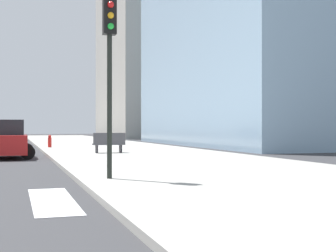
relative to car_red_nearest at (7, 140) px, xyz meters
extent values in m
cube|color=#9E9B93|center=(7.05, 0.84, -0.84)|extent=(10.00, 120.00, 0.15)
cube|color=silver|center=(1.15, -15.16, -0.91)|extent=(0.90, 4.00, 0.01)
cube|color=#9E9B93|center=(23.26, 47.40, 13.52)|extent=(18.00, 24.00, 28.88)
cube|color=red|center=(0.00, -0.07, -0.20)|extent=(2.02, 4.41, 0.94)
cube|color=#1E2328|center=(0.00, 0.20, 0.65)|extent=(1.69, 2.21, 0.79)
cylinder|color=black|center=(1.00, -1.44, -0.56)|extent=(0.71, 0.24, 0.71)
cylinder|color=black|center=(1.03, 1.29, -0.56)|extent=(0.71, 0.24, 0.71)
cylinder|color=black|center=(2.90, -12.52, 1.24)|extent=(0.14, 0.14, 4.02)
cube|color=black|center=(2.90, -12.52, 3.76)|extent=(0.36, 0.28, 1.00)
sphere|color=red|center=(2.90, -12.69, 4.06)|extent=(0.18, 0.18, 0.18)
sphere|color=orange|center=(2.90, -12.69, 3.76)|extent=(0.18, 0.18, 0.18)
sphere|color=green|center=(2.90, -12.69, 3.46)|extent=(0.18, 0.18, 0.18)
cube|color=#47474C|center=(5.43, 0.82, -0.29)|extent=(1.81, 0.60, 0.08)
cube|color=#47474C|center=(5.42, 0.58, 0.05)|extent=(1.80, 0.10, 0.60)
cube|color=#2D2D33|center=(4.75, 0.83, -0.55)|extent=(0.11, 0.48, 0.44)
cube|color=#2D2D33|center=(6.10, 0.81, -0.55)|extent=(0.11, 0.48, 0.44)
cylinder|color=red|center=(2.79, 9.34, -0.42)|extent=(0.26, 0.26, 0.70)
sphere|color=red|center=(2.79, 9.34, 0.01)|extent=(0.22, 0.22, 0.22)
camera|label=1|loc=(0.36, -25.69, 0.66)|focal=51.02mm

